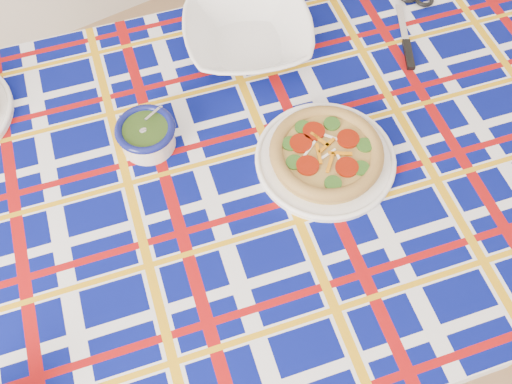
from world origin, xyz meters
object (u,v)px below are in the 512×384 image
main_focaccia_plate (326,153)px  pesto_bowl (146,134)px  serving_bowl (248,35)px  dining_table (241,192)px

main_focaccia_plate → pesto_bowl: pesto_bowl is taller
main_focaccia_plate → serving_bowl: 0.39m
pesto_bowl → main_focaccia_plate: bearing=-38.0°
serving_bowl → pesto_bowl: bearing=-157.8°
dining_table → pesto_bowl: (-0.14, 0.18, 0.12)m
pesto_bowl → serving_bowl: pesto_bowl is taller
dining_table → main_focaccia_plate: size_ratio=5.97×
dining_table → serving_bowl: serving_bowl is taller
dining_table → pesto_bowl: size_ratio=14.37×
dining_table → main_focaccia_plate: bearing=-8.7°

